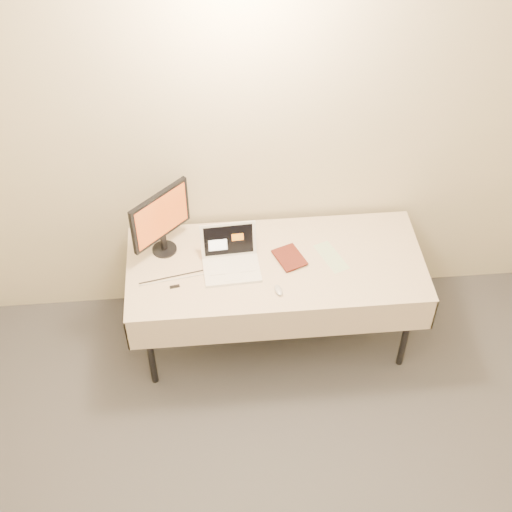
{
  "coord_description": "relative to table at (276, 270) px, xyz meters",
  "views": [
    {
      "loc": [
        -0.4,
        -1.05,
        3.91
      ],
      "look_at": [
        -0.13,
        1.99,
        0.86
      ],
      "focal_mm": 50.0,
      "sensor_mm": 36.0,
      "label": 1
    }
  ],
  "objects": [
    {
      "name": "back_wall",
      "position": [
        0.0,
        0.45,
        0.67
      ],
      "size": [
        4.0,
        0.1,
        2.7
      ],
      "primitive_type": "cube",
      "color": "beige",
      "rests_on": "ground"
    },
    {
      "name": "table",
      "position": [
        0.0,
        0.0,
        0.0
      ],
      "size": [
        1.86,
        0.81,
        0.74
      ],
      "color": "black",
      "rests_on": "ground"
    },
    {
      "name": "laptop",
      "position": [
        -0.28,
        0.01,
        0.12
      ],
      "size": [
        0.36,
        0.33,
        0.24
      ],
      "rotation": [
        0.0,
        0.0,
        0.06
      ],
      "color": "white",
      "rests_on": "table"
    },
    {
      "name": "monitor",
      "position": [
        -0.69,
        0.18,
        0.33
      ],
      "size": [
        0.34,
        0.33,
        0.46
      ],
      "rotation": [
        0.0,
        0.0,
        0.75
      ],
      "color": "black",
      "rests_on": "table"
    },
    {
      "name": "book",
      "position": [
        0.02,
        -0.0,
        0.17
      ],
      "size": [
        0.15,
        0.08,
        0.21
      ],
      "primitive_type": "imported",
      "rotation": [
        0.0,
        0.0,
        0.37
      ],
      "color": "maroon",
      "rests_on": "table"
    },
    {
      "name": "alarm_clock",
      "position": [
        -0.21,
        0.24,
        0.08
      ],
      "size": [
        0.12,
        0.07,
        0.05
      ],
      "rotation": [
        0.0,
        0.0,
        0.21
      ],
      "color": "black",
      "rests_on": "table"
    },
    {
      "name": "clicker",
      "position": [
        -0.01,
        -0.24,
        0.07
      ],
      "size": [
        0.06,
        0.1,
        0.02
      ],
      "primitive_type": "ellipsoid",
      "rotation": [
        0.0,
        0.0,
        0.2
      ],
      "color": "#B4B4B6",
      "rests_on": "table"
    },
    {
      "name": "paper_form",
      "position": [
        0.35,
        0.02,
        0.06
      ],
      "size": [
        0.2,
        0.3,
        0.0
      ],
      "primitive_type": "cube",
      "rotation": [
        0.0,
        0.0,
        0.37
      ],
      "color": "#B7D7AB",
      "rests_on": "table"
    },
    {
      "name": "usb_dongle",
      "position": [
        -0.63,
        -0.15,
        0.07
      ],
      "size": [
        0.06,
        0.03,
        0.01
      ],
      "primitive_type": "cube",
      "rotation": [
        0.0,
        0.0,
        0.17
      ],
      "color": "black",
      "rests_on": "table"
    }
  ]
}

